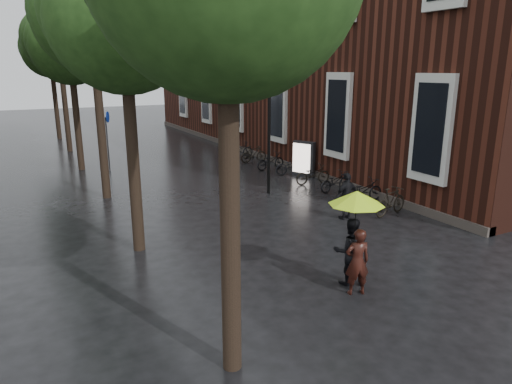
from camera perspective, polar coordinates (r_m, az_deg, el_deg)
ground at (r=9.85m, az=22.34°, el=-16.10°), size 120.00×120.00×0.00m
brick_building at (r=30.10m, az=7.52°, el=17.01°), size 10.20×33.20×12.00m
street_trees at (r=21.31m, az=-21.29°, el=17.94°), size 4.33×34.03×8.91m
person_burgundy at (r=10.51m, az=12.55°, el=-8.51°), size 0.65×0.52×1.55m
person_black at (r=10.95m, az=11.65°, el=-7.26°), size 0.97×0.89×1.63m
lime_umbrella at (r=10.20m, az=12.47°, el=-0.73°), size 1.24×1.24×1.82m
pedestrian_walking at (r=15.62m, az=11.27°, el=-0.49°), size 0.96×0.44×1.60m
parked_bicycles at (r=21.12m, az=5.43°, el=2.81°), size 2.14×13.07×1.00m
ad_lightbox at (r=21.58m, az=5.97°, el=4.13°), size 0.26×1.11×1.68m
lamp_post at (r=18.23m, az=1.64°, el=8.09°), size 0.23×0.23×4.45m
cycle_sign at (r=23.59m, az=-18.05°, el=7.13°), size 0.16×0.54×2.95m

